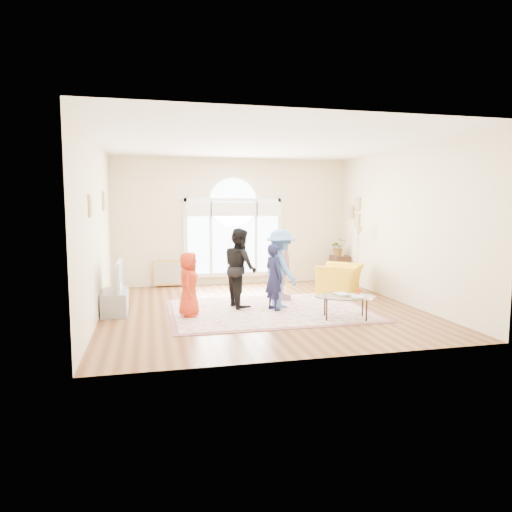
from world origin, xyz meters
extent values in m
plane|color=#532C13|center=(0.00, 0.00, 0.00)|extent=(6.00, 6.00, 0.00)
plane|color=beige|center=(0.00, 3.00, 1.60)|extent=(6.00, 0.00, 6.00)
plane|color=beige|center=(0.00, -3.00, 1.60)|extent=(6.00, 0.00, 6.00)
plane|color=beige|center=(-3.00, 0.00, 1.60)|extent=(0.00, 6.00, 6.00)
plane|color=beige|center=(3.00, 0.00, 1.60)|extent=(0.00, 6.00, 6.00)
plane|color=white|center=(0.00, 0.00, 3.20)|extent=(6.00, 6.00, 0.00)
cube|color=white|center=(0.00, 2.96, 0.25)|extent=(2.50, 0.08, 0.10)
cube|color=white|center=(0.00, 2.96, 2.15)|extent=(2.50, 0.08, 0.10)
cube|color=white|center=(-1.22, 2.96, 1.20)|extent=(0.10, 0.08, 2.00)
cube|color=white|center=(1.22, 2.96, 1.20)|extent=(0.10, 0.08, 2.00)
cube|color=#C6E2FF|center=(-0.90, 2.96, 1.20)|extent=(0.55, 0.02, 1.80)
cube|color=#C6E2FF|center=(0.90, 2.96, 1.20)|extent=(0.55, 0.02, 1.80)
cube|color=#C6E2FF|center=(0.00, 2.96, 1.20)|extent=(1.10, 0.02, 1.80)
cylinder|color=#C6E2FF|center=(0.00, 2.96, 2.10)|extent=(1.20, 0.02, 1.20)
cube|color=white|center=(-0.59, 2.95, 1.20)|extent=(0.07, 0.04, 1.80)
cube|color=white|center=(0.59, 2.95, 1.20)|extent=(0.07, 0.04, 1.80)
cube|color=white|center=(-0.90, 2.88, 1.92)|extent=(0.65, 0.12, 0.35)
cube|color=white|center=(0.00, 2.88, 1.92)|extent=(1.20, 0.12, 0.35)
cube|color=white|center=(0.90, 2.88, 1.92)|extent=(0.65, 0.12, 0.35)
cube|color=tan|center=(-2.98, 1.30, 2.10)|extent=(0.03, 0.34, 0.40)
cube|color=#ADA38E|center=(-2.96, 1.30, 2.10)|extent=(0.01, 0.28, 0.34)
cube|color=tan|center=(-2.98, -0.90, 2.00)|extent=(0.03, 0.30, 0.36)
cube|color=#ADA38E|center=(-2.96, -0.90, 2.00)|extent=(0.01, 0.24, 0.30)
cube|color=tan|center=(2.98, 2.05, 2.05)|extent=(0.03, 0.28, 0.34)
cube|color=#ADA38E|center=(2.96, 2.05, 2.05)|extent=(0.01, 0.22, 0.28)
cube|color=tan|center=(2.98, 2.05, 1.62)|extent=(0.03, 0.28, 0.34)
cube|color=#ADA38E|center=(2.96, 2.05, 1.62)|extent=(0.01, 0.22, 0.28)
cube|color=tan|center=(2.98, 2.40, 1.84)|extent=(0.03, 0.26, 0.32)
cube|color=#ADA38E|center=(2.96, 2.40, 1.84)|extent=(0.01, 0.20, 0.26)
cube|color=beige|center=(0.12, -0.18, 0.01)|extent=(3.60, 2.60, 0.02)
cube|color=#8A5152|center=(0.12, -0.18, 0.01)|extent=(3.80, 2.80, 0.01)
cube|color=gray|center=(-2.75, 0.30, 0.21)|extent=(0.45, 1.00, 0.42)
imported|color=black|center=(-2.75, 0.30, 0.70)|extent=(0.13, 0.98, 0.57)
cube|color=#4F97C7|center=(-2.66, 0.30, 0.70)|extent=(0.02, 0.80, 0.46)
ellipsoid|color=silver|center=(1.25, -1.14, 0.41)|extent=(1.22, 0.97, 0.02)
cylinder|color=black|center=(1.64, -1.05, 0.20)|extent=(0.03, 0.03, 0.40)
cylinder|color=black|center=(0.98, -0.85, 0.20)|extent=(0.03, 0.03, 0.40)
cylinder|color=black|center=(1.52, -1.42, 0.20)|extent=(0.03, 0.03, 0.40)
cylinder|color=black|center=(0.87, -1.22, 0.20)|extent=(0.03, 0.03, 0.40)
imported|color=#B2A58C|center=(1.13, -1.05, 0.43)|extent=(0.23, 0.30, 0.03)
imported|color=#B2A58C|center=(1.32, -1.24, 0.43)|extent=(0.32, 0.36, 0.02)
cylinder|color=#E04009|center=(1.52, -1.11, 0.48)|extent=(0.07, 0.07, 0.12)
imported|color=yellow|center=(2.16, 1.16, 0.33)|extent=(1.34, 1.36, 0.67)
cube|color=black|center=(2.78, 2.61, 0.35)|extent=(0.40, 0.50, 0.70)
cylinder|color=black|center=(2.68, 1.37, 0.01)|extent=(0.20, 0.20, 0.02)
cylinder|color=#AC823A|center=(2.68, 1.37, 0.68)|extent=(0.02, 0.02, 1.35)
cone|color=#CCB284|center=(2.68, 1.37, 1.40)|extent=(0.31, 0.31, 0.22)
cylinder|color=white|center=(2.70, 2.55, 0.35)|extent=(0.20, 0.20, 0.70)
imported|color=#33722D|center=(2.70, 2.55, 0.92)|extent=(0.40, 0.35, 0.45)
cube|color=tan|center=(-1.63, 2.90, 0.00)|extent=(0.80, 0.14, 0.62)
imported|color=red|center=(-1.42, -0.34, 0.60)|extent=(0.49, 0.64, 1.16)
imported|color=#17193C|center=(0.20, -0.21, 0.65)|extent=(0.44, 0.54, 1.27)
imported|color=black|center=(-0.37, 0.24, 0.80)|extent=(0.71, 0.85, 1.55)
imported|color=#D79AA7|center=(0.66, 0.70, 0.70)|extent=(0.58, 0.87, 1.37)
imported|color=#558AD0|center=(0.39, 0.02, 0.79)|extent=(0.79, 1.10, 1.53)
camera|label=1|loc=(-2.08, -8.49, 2.00)|focal=32.00mm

